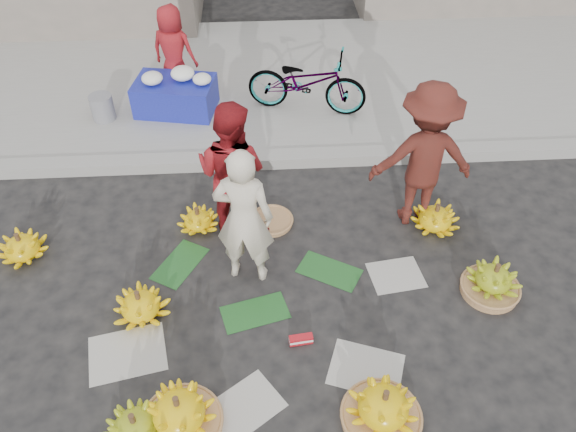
{
  "coord_description": "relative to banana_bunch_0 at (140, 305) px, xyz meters",
  "views": [
    {
      "loc": [
        0.02,
        -3.63,
        4.52
      ],
      "look_at": [
        0.27,
        0.44,
        0.7
      ],
      "focal_mm": 35.0,
      "sensor_mm": 36.0,
      "label": 1
    }
  ],
  "objects": [
    {
      "name": "ground",
      "position": [
        1.22,
        0.15,
        -0.14
      ],
      "size": [
        80.0,
        80.0,
        0.0
      ],
      "primitive_type": "plane",
      "color": "black",
      "rests_on": "ground"
    },
    {
      "name": "curb",
      "position": [
        1.22,
        2.35,
        -0.07
      ],
      "size": [
        40.0,
        0.25,
        0.15
      ],
      "primitive_type": "cube",
      "color": "gray",
      "rests_on": "ground"
    },
    {
      "name": "sidewalk",
      "position": [
        1.22,
        4.45,
        -0.08
      ],
      "size": [
        40.0,
        4.0,
        0.12
      ],
      "primitive_type": "cube",
      "color": "gray",
      "rests_on": "ground"
    },
    {
      "name": "newspaper_scatter",
      "position": [
        1.22,
        -0.65,
        -0.14
      ],
      "size": [
        3.2,
        1.8,
        0.0
      ],
      "primitive_type": null,
      "color": "beige",
      "rests_on": "ground"
    },
    {
      "name": "banana_leaves",
      "position": [
        1.12,
        0.35,
        -0.14
      ],
      "size": [
        2.0,
        1.0,
        0.0
      ],
      "primitive_type": null,
      "color": "#1A4F20",
      "rests_on": "ground"
    },
    {
      "name": "banana_bunch_0",
      "position": [
        0.0,
        0.0,
        0.0
      ],
      "size": [
        0.63,
        0.63,
        0.34
      ],
      "rotation": [
        0.0,
        0.0,
        -0.23
      ],
      "color": "yellow",
      "rests_on": "ground"
    },
    {
      "name": "banana_bunch_1",
      "position": [
        0.13,
        -1.26,
        -0.0
      ],
      "size": [
        0.57,
        0.57,
        0.33
      ],
      "rotation": [
        0.0,
        0.0,
        -0.11
      ],
      "color": "#7E9A16",
      "rests_on": "ground"
    },
    {
      "name": "banana_bunch_2",
      "position": [
        0.49,
        -1.2,
        0.05
      ],
      "size": [
        0.68,
        0.68,
        0.46
      ],
      "rotation": [
        0.0,
        0.0,
        -0.05
      ],
      "color": "#9F6E42",
      "rests_on": "ground"
    },
    {
      "name": "banana_bunch_3",
      "position": [
        2.16,
        -1.24,
        0.05
      ],
      "size": [
        0.7,
        0.7,
        0.46
      ],
      "rotation": [
        0.0,
        0.0,
        0.21
      ],
      "color": "#9F6E42",
      "rests_on": "ground"
    },
    {
      "name": "banana_bunch_4",
      "position": [
        3.52,
        0.07,
        0.03
      ],
      "size": [
        0.58,
        0.58,
        0.41
      ],
      "rotation": [
        0.0,
        0.0,
        0.16
      ],
      "color": "#9F6E42",
      "rests_on": "ground"
    },
    {
      "name": "banana_bunch_5",
      "position": [
        3.2,
        1.06,
        0.0
      ],
      "size": [
        0.58,
        0.58,
        0.34
      ],
      "rotation": [
        0.0,
        0.0,
        0.11
      ],
      "color": "yellow",
      "rests_on": "ground"
    },
    {
      "name": "banana_bunch_6",
      "position": [
        -1.38,
        0.87,
        -0.0
      ],
      "size": [
        0.56,
        0.56,
        0.33
      ],
      "rotation": [
        0.0,
        0.0,
        0.09
      ],
      "color": "yellow",
      "rests_on": "ground"
    },
    {
      "name": "banana_bunch_7",
      "position": [
        0.49,
        1.21,
        -0.02
      ],
      "size": [
        0.5,
        0.5,
        0.29
      ],
      "rotation": [
        0.0,
        0.0,
        -0.13
      ],
      "color": "yellow",
      "rests_on": "ground"
    },
    {
      "name": "basket_spare",
      "position": [
        1.33,
        1.23,
        -0.12
      ],
      "size": [
        0.53,
        0.53,
        0.06
      ],
      "primitive_type": "cylinder",
      "rotation": [
        0.0,
        0.0,
        -0.1
      ],
      "color": "#9F6E42",
      "rests_on": "ground"
    },
    {
      "name": "incense_stack",
      "position": [
        1.55,
        -0.43,
        -0.09
      ],
      "size": [
        0.23,
        0.1,
        0.09
      ],
      "primitive_type": "cube",
      "rotation": [
        0.0,
        0.0,
        0.12
      ],
      "color": "red",
      "rests_on": "ground"
    },
    {
      "name": "vendor_cream",
      "position": [
        1.05,
        0.48,
        0.66
      ],
      "size": [
        0.65,
        0.48,
        1.61
      ],
      "primitive_type": "imported",
      "rotation": [
        0.0,
        0.0,
        2.97
      ],
      "color": "beige",
      "rests_on": "ground"
    },
    {
      "name": "vendor_red",
      "position": [
        0.93,
        1.17,
        0.68
      ],
      "size": [
        1.01,
        0.93,
        1.66
      ],
      "primitive_type": "imported",
      "rotation": [
        0.0,
        0.0,
        2.66
      ],
      "color": "#A8191D",
      "rests_on": "ground"
    },
    {
      "name": "man_striped",
      "position": [
        2.98,
        1.24,
        0.73
      ],
      "size": [
        1.14,
        0.66,
        1.74
      ],
      "primitive_type": "imported",
      "rotation": [
        0.0,
        0.0,
        3.13
      ],
      "color": "maroon",
      "rests_on": "ground"
    },
    {
      "name": "flower_table",
      "position": [
        0.08,
        3.54,
        0.24
      ],
      "size": [
        1.2,
        0.87,
        0.63
      ],
      "rotation": [
        0.0,
        0.0,
        -0.19
      ],
      "color": "#161C92",
      "rests_on": "sidewalk"
    },
    {
      "name": "grey_bucket",
      "position": [
        -0.93,
        3.38,
        0.15
      ],
      "size": [
        0.32,
        0.32,
        0.36
      ],
      "primitive_type": "cylinder",
      "color": "gray",
      "rests_on": "sidewalk"
    },
    {
      "name": "flower_vendor",
      "position": [
        0.06,
        4.04,
        0.63
      ],
      "size": [
        0.74,
        0.6,
        1.32
      ],
      "primitive_type": "imported",
      "rotation": [
        0.0,
        0.0,
        2.82
      ],
      "color": "#A8191D",
      "rests_on": "sidewalk"
    },
    {
      "name": "bicycle",
      "position": [
        1.92,
        3.44,
        0.42
      ],
      "size": [
        0.98,
        1.77,
        0.88
      ],
      "primitive_type": "imported",
      "rotation": [
        0.0,
        0.0,
        1.32
      ],
      "color": "gray",
      "rests_on": "sidewalk"
    }
  ]
}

